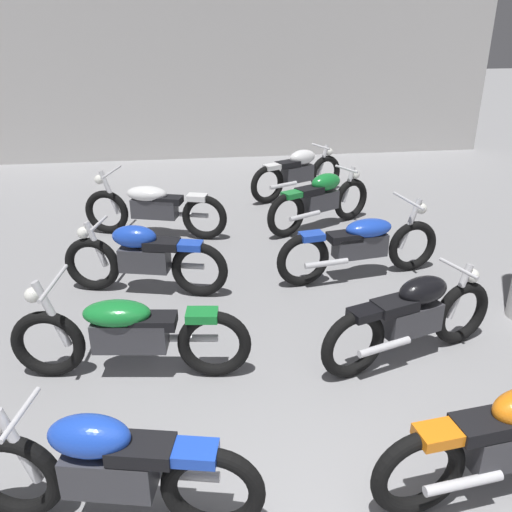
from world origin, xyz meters
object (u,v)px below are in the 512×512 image
(motorcycle_left_row_0, at_px, (108,468))
(motorcycle_right_row_2, at_px, (361,244))
(motorcycle_left_row_1, at_px, (129,333))
(motorcycle_right_row_0, at_px, (509,440))
(motorcycle_right_row_4, at_px, (298,172))
(motorcycle_right_row_3, at_px, (321,199))
(motorcycle_left_row_3, at_px, (154,207))
(motorcycle_left_row_2, at_px, (144,257))
(motorcycle_right_row_1, at_px, (412,316))

(motorcycle_left_row_0, height_order, motorcycle_right_row_2, motorcycle_right_row_2)
(motorcycle_left_row_0, relative_size, motorcycle_left_row_1, 0.90)
(motorcycle_right_row_0, bearing_deg, motorcycle_right_row_4, 90.35)
(motorcycle_left_row_0, bearing_deg, motorcycle_right_row_3, 62.80)
(motorcycle_left_row_3, bearing_deg, motorcycle_right_row_2, -34.26)
(motorcycle_left_row_2, height_order, motorcycle_left_row_3, motorcycle_left_row_3)
(motorcycle_left_row_3, bearing_deg, motorcycle_left_row_2, -91.56)
(motorcycle_left_row_1, relative_size, motorcycle_right_row_3, 1.20)
(motorcycle_left_row_0, bearing_deg, motorcycle_right_row_4, 68.76)
(motorcycle_left_row_0, bearing_deg, motorcycle_right_row_0, -2.31)
(motorcycle_right_row_0, height_order, motorcycle_right_row_1, same)
(motorcycle_left_row_3, relative_size, motorcycle_right_row_0, 1.07)
(motorcycle_right_row_1, relative_size, motorcycle_right_row_2, 0.88)
(motorcycle_right_row_1, distance_m, motorcycle_right_row_2, 1.78)
(motorcycle_right_row_1, height_order, motorcycle_right_row_3, same)
(motorcycle_right_row_3, bearing_deg, motorcycle_left_row_1, -126.91)
(motorcycle_right_row_0, xyz_separation_m, motorcycle_right_row_3, (-0.01, 5.20, 0.00))
(motorcycle_left_row_0, relative_size, motorcycle_right_row_1, 1.02)
(motorcycle_right_row_0, bearing_deg, motorcycle_right_row_3, 90.15)
(motorcycle_left_row_0, distance_m, motorcycle_right_row_4, 7.16)
(motorcycle_right_row_0, height_order, motorcycle_right_row_2, motorcycle_right_row_2)
(motorcycle_left_row_1, distance_m, motorcycle_left_row_2, 1.65)
(motorcycle_right_row_2, height_order, motorcycle_right_row_3, motorcycle_right_row_2)
(motorcycle_left_row_2, relative_size, motorcycle_right_row_4, 1.06)
(motorcycle_left_row_2, xyz_separation_m, motorcycle_right_row_4, (2.54, 3.41, 0.00))
(motorcycle_left_row_2, height_order, motorcycle_right_row_0, same)
(motorcycle_left_row_2, xyz_separation_m, motorcycle_right_row_3, (2.57, 1.83, 0.00))
(motorcycle_left_row_1, height_order, motorcycle_right_row_3, motorcycle_left_row_1)
(motorcycle_right_row_2, bearing_deg, motorcycle_left_row_3, 145.74)
(motorcycle_left_row_2, distance_m, motorcycle_right_row_2, 2.64)
(motorcycle_left_row_2, xyz_separation_m, motorcycle_left_row_3, (0.05, 1.82, -0.01))
(motorcycle_left_row_1, height_order, motorcycle_left_row_2, motorcycle_left_row_1)
(motorcycle_left_row_0, xyz_separation_m, motorcycle_left_row_1, (0.00, 1.62, -0.01))
(motorcycle_right_row_1, bearing_deg, motorcycle_left_row_0, -149.60)
(motorcycle_left_row_1, xyz_separation_m, motorcycle_right_row_3, (2.61, 3.48, 0.01))
(motorcycle_left_row_0, xyz_separation_m, motorcycle_right_row_4, (2.59, 6.67, 0.00))
(motorcycle_right_row_3, bearing_deg, motorcycle_right_row_2, -87.55)
(motorcycle_left_row_0, distance_m, motorcycle_left_row_2, 3.26)
(motorcycle_left_row_1, bearing_deg, motorcycle_right_row_4, 62.89)
(motorcycle_right_row_2, xyz_separation_m, motorcycle_right_row_4, (-0.10, 3.35, 0.01))
(motorcycle_left_row_0, height_order, motorcycle_left_row_3, motorcycle_left_row_3)
(motorcycle_right_row_4, bearing_deg, motorcycle_right_row_3, -89.00)
(motorcycle_left_row_3, xyz_separation_m, motorcycle_right_row_3, (2.52, 0.01, 0.01))
(motorcycle_right_row_1, bearing_deg, motorcycle_left_row_1, 178.39)
(motorcycle_left_row_1, relative_size, motorcycle_right_row_4, 1.19)
(motorcycle_left_row_0, xyz_separation_m, motorcycle_left_row_3, (0.10, 5.09, -0.01))
(motorcycle_left_row_3, bearing_deg, motorcycle_right_row_4, 32.45)
(motorcycle_right_row_1, bearing_deg, motorcycle_right_row_4, 90.41)
(motorcycle_right_row_3, bearing_deg, motorcycle_right_row_1, -89.85)
(motorcycle_left_row_2, relative_size, motorcycle_right_row_0, 0.98)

